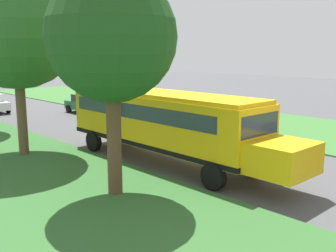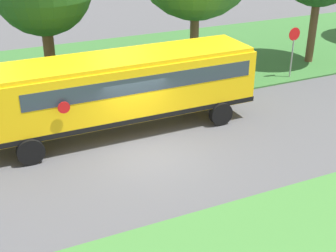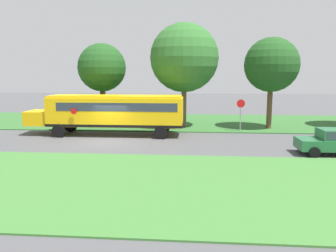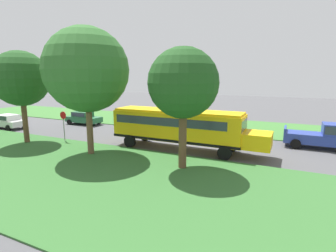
# 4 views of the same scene
# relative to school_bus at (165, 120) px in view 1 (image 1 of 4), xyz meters

# --- Properties ---
(ground_plane) EXTENTS (120.00, 120.00, 0.00)m
(ground_plane) POSITION_rel_school_bus_xyz_m (2.39, 0.16, -1.92)
(ground_plane) COLOR #4C4C4F
(grass_far_side) EXTENTS (10.00, 80.00, 0.07)m
(grass_far_side) POSITION_rel_school_bus_xyz_m (11.39, 0.16, -1.89)
(grass_far_side) COLOR #3D7533
(grass_far_side) RESTS_ON ground
(school_bus) EXTENTS (2.84, 12.42, 3.16)m
(school_bus) POSITION_rel_school_bus_xyz_m (0.00, 0.00, 0.00)
(school_bus) COLOR yellow
(school_bus) RESTS_ON ground
(car_green_nearest) EXTENTS (2.02, 4.40, 1.56)m
(car_green_nearest) POSITION_rel_school_bus_xyz_m (5.19, 14.98, -1.05)
(car_green_nearest) COLOR #236038
(car_green_nearest) RESTS_ON ground
(oak_tree_beside_bus) EXTENTS (4.31, 4.31, 7.54)m
(oak_tree_beside_bus) POSITION_rel_school_bus_xyz_m (-4.06, -1.90, 3.47)
(oak_tree_beside_bus) COLOR brown
(oak_tree_beside_bus) RESTS_ON ground
(oak_tree_roadside_mid) EXTENTS (6.06, 6.06, 9.26)m
(oak_tree_roadside_mid) POSITION_rel_school_bus_xyz_m (-4.18, 5.57, 4.41)
(oak_tree_roadside_mid) COLOR brown
(oak_tree_roadside_mid) RESTS_ON ground
(stop_sign) EXTENTS (0.08, 0.68, 2.74)m
(stop_sign) POSITION_rel_school_bus_xyz_m (-2.21, 10.29, -0.19)
(stop_sign) COLOR gray
(stop_sign) RESTS_ON ground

